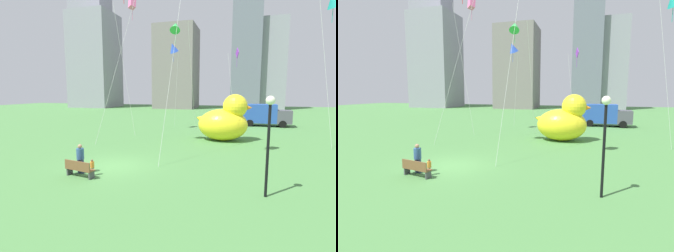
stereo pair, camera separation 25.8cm
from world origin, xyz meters
TOP-DOWN VIEW (x-y plane):
  - ground_plane at (0.00, 0.00)m, footprint 140.00×140.00m
  - park_bench at (-0.77, -2.29)m, footprint 1.77×0.75m
  - person_adult at (-1.08, -1.70)m, footprint 0.40×0.40m
  - person_child at (-0.25, -1.86)m, footprint 0.22×0.22m
  - giant_inflatable_duck at (5.91, 10.21)m, footprint 5.16×3.31m
  - lamppost at (8.48, -2.21)m, footprint 0.38×0.38m
  - box_truck at (10.19, 21.78)m, footprint 6.35×2.55m
  - city_skyline at (-21.44, 56.51)m, footprint 63.30×17.46m
  - kite_teal at (13.89, 10.01)m, footprint 1.99×1.95m
  - kite_pink at (-3.96, 12.12)m, footprint 2.64×2.36m
  - kite_blue at (-1.04, 17.79)m, footprint 1.70×1.82m
  - kite_green at (0.35, 13.48)m, footprint 2.62×3.75m
  - kite_purple at (6.56, 19.95)m, footprint 1.34×1.73m

SIDE VIEW (x-z plane):
  - ground_plane at x=0.00m, z-range 0.00..0.00m
  - park_bench at x=-0.77m, z-range 0.03..0.93m
  - person_child at x=-0.25m, z-range 0.05..0.94m
  - person_adult at x=-1.08m, z-range 0.08..1.73m
  - box_truck at x=10.19m, z-range 0.03..2.88m
  - giant_inflatable_duck at x=5.91m, z-range -0.32..3.96m
  - lamppost at x=8.48m, z-range 0.87..5.21m
  - kite_purple at x=6.56m, z-range 3.94..13.82m
  - kite_blue at x=-1.04m, z-range 4.56..15.17m
  - kite_green at x=0.35m, z-range 5.23..17.29m
  - kite_teal at x=13.89m, z-range 5.38..17.62m
  - kite_pink at x=-3.96m, z-range 6.36..20.62m
  - city_skyline at x=-21.44m, z-range -5.87..35.50m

